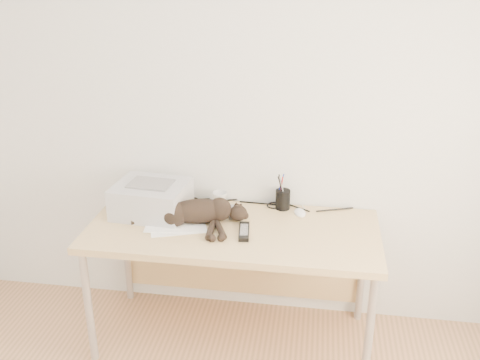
% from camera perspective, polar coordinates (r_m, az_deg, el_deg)
% --- Properties ---
extents(wall_back, '(3.50, 0.00, 3.50)m').
position_cam_1_polar(wall_back, '(3.07, 0.25, 7.29)').
color(wall_back, white).
rests_on(wall_back, floor).
extents(desk, '(1.60, 0.70, 0.74)m').
position_cam_1_polar(desk, '(3.09, -0.52, -6.58)').
color(desk, tan).
rests_on(desk, floor).
extents(printer, '(0.43, 0.38, 0.19)m').
position_cam_1_polar(printer, '(3.12, -9.42, -1.96)').
color(printer, '#AEAEB3').
rests_on(printer, desk).
extents(papers, '(0.37, 0.30, 0.01)m').
position_cam_1_polar(papers, '(2.99, -6.85, -4.76)').
color(papers, white).
rests_on(papers, desk).
extents(cat, '(0.66, 0.32, 0.15)m').
position_cam_1_polar(cat, '(2.98, -4.79, -3.51)').
color(cat, black).
rests_on(cat, desk).
extents(mug, '(0.12, 0.12, 0.08)m').
position_cam_1_polar(mug, '(3.20, -2.15, -2.00)').
color(mug, white).
rests_on(mug, desk).
extents(pen_cup, '(0.09, 0.09, 0.22)m').
position_cam_1_polar(pen_cup, '(3.15, 4.59, -2.04)').
color(pen_cup, black).
rests_on(pen_cup, desk).
extents(remote_grey, '(0.09, 0.17, 0.02)m').
position_cam_1_polar(remote_grey, '(3.11, -0.91, -3.41)').
color(remote_grey, gray).
rests_on(remote_grey, desk).
extents(remote_black, '(0.08, 0.20, 0.02)m').
position_cam_1_polar(remote_black, '(2.89, 0.44, -5.52)').
color(remote_black, black).
rests_on(remote_black, desk).
extents(mouse, '(0.09, 0.12, 0.04)m').
position_cam_1_polar(mouse, '(3.12, 6.43, -3.28)').
color(mouse, white).
rests_on(mouse, desk).
extents(cable_tangle, '(1.36, 0.09, 0.01)m').
position_cam_1_polar(cable_tangle, '(3.22, 0.10, -2.50)').
color(cable_tangle, black).
rests_on(cable_tangle, desk).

